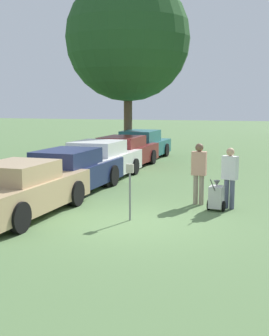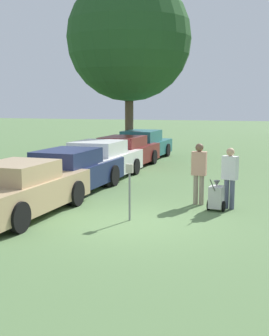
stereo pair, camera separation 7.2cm
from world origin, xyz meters
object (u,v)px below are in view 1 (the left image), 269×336
Objects in this scene: parked_car_teal at (141,146)px; equipment_cart at (216,197)px; person_supervisor at (230,174)px; person_worker at (199,170)px; parking_meter at (130,182)px; parked_car_white at (99,161)px; parked_car_maroon at (123,153)px; parked_car_navy at (69,173)px; parked_car_tan at (21,190)px.

equipment_cart is at bearing -61.55° from parked_car_teal.
equipment_cart is (-0.32, -0.34, -0.59)m from person_supervisor.
parking_meter is at bearing 60.68° from person_worker.
parked_car_white is 0.92× the size of parked_car_maroon.
parked_car_teal is at bearing 93.39° from parked_car_maroon.
parked_car_teal is 10.68m from person_worker.
parking_meter is 1.44× the size of equipment_cart.
parked_car_teal is 11.50m from equipment_cart.
person_supervisor is at bearing 163.89° from person_worker.
parked_car_white reaches higher than parked_car_maroon.
parked_car_navy is 1.04× the size of parked_car_teal.
parking_meter is 0.81× the size of person_worker.
parked_car_navy is 4.05m from parking_meter.
parked_car_white is at bearing 147.50° from equipment_cart.
person_supervisor reaches higher than parking_meter.
person_supervisor is at bearing 27.22° from parked_car_tan.
parked_car_maroon is (0.00, 6.02, -0.01)m from parked_car_navy.
person_worker reaches higher than parking_meter.
parked_car_teal reaches higher than parked_car_navy.
parked_car_white is at bearing -86.61° from parked_car_teal.
person_supervisor is 0.75m from equipment_cart.
person_worker is (4.29, -0.54, 0.34)m from parked_car_navy.
person_supervisor reaches higher than parked_car_teal.
parked_car_tan is at bearing -150.99° from equipment_cart.
parked_car_navy is 2.85m from parked_car_white.
equipment_cart is (0.58, -0.64, -0.64)m from person_worker.
parked_car_maroon reaches higher than equipment_cart.
parked_car_maroon is at bearing 107.97° from parking_meter.
parked_car_teal is at bearing 93.39° from parked_car_tan.
parked_car_navy is 3.14× the size of person_supervisor.
person_worker is at bearing -62.92° from parked_car_teal.
person_worker reaches higher than equipment_cart.
parking_meter is at bearing -59.83° from parked_car_white.
parked_car_navy is 5.27m from person_supervisor.
person_supervisor reaches higher than equipment_cart.
parking_meter is at bearing -133.10° from equipment_cart.
parked_car_tan is 5.68m from person_supervisor.
equipment_cart is at bearing 39.79° from parking_meter.
parked_car_white is 5.48m from person_worker.
parked_car_navy reaches higher than equipment_cart.
parked_car_tan reaches higher than equipment_cart.
person_worker is at bearing 1.94° from person_supervisor.
parked_car_navy is at bearing 11.13° from person_supervisor.
parked_car_teal is 3.02× the size of person_supervisor.
person_worker is at bearing -3.85° from parked_car_navy.
parked_car_tan is 1.00× the size of parked_car_white.
person_supervisor is (5.19, -0.84, 0.30)m from parked_car_navy.
parking_meter is (2.87, -2.84, 0.32)m from parked_car_navy.
equipment_cart is at bearing 25.28° from parked_car_tan.
parked_car_white is at bearing -15.07° from person_supervisor.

